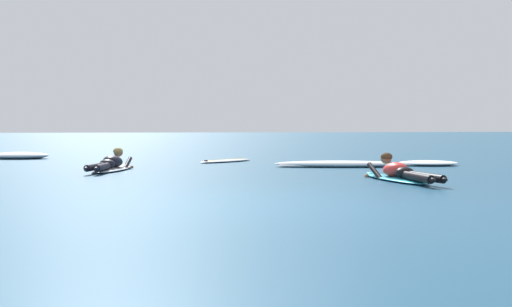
% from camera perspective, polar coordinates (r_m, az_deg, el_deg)
% --- Properties ---
extents(ground_plane, '(120.00, 120.00, 0.00)m').
position_cam_1_polar(ground_plane, '(17.74, -4.05, -0.59)').
color(ground_plane, navy).
extents(surfer_near, '(0.77, 2.68, 0.55)m').
position_cam_1_polar(surfer_near, '(11.37, 13.12, -1.82)').
color(surfer_near, '#2DB2D1').
rests_on(surfer_near, ground).
extents(surfer_far, '(1.04, 2.54, 0.53)m').
position_cam_1_polar(surfer_far, '(13.89, -13.27, -1.01)').
color(surfer_far, silver).
rests_on(surfer_far, ground).
extents(drifting_surfboard, '(1.78, 1.67, 0.16)m').
position_cam_1_polar(drifting_surfboard, '(16.74, -2.83, -0.67)').
color(drifting_surfboard, silver).
rests_on(drifting_surfboard, ground).
extents(whitewater_front, '(3.13, 1.03, 0.16)m').
position_cam_1_polar(whitewater_front, '(14.81, 7.69, -0.98)').
color(whitewater_front, white).
rests_on(whitewater_front, ground).
extents(whitewater_mid_left, '(1.59, 1.13, 0.13)m').
position_cam_1_polar(whitewater_mid_left, '(15.86, 15.60, -0.86)').
color(whitewater_mid_left, white).
rests_on(whitewater_mid_left, ground).
extents(whitewater_mid_right, '(1.83, 1.22, 0.21)m').
position_cam_1_polar(whitewater_mid_right, '(19.53, -21.01, -0.18)').
color(whitewater_mid_right, white).
rests_on(whitewater_mid_right, ground).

